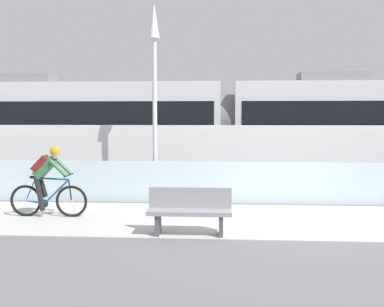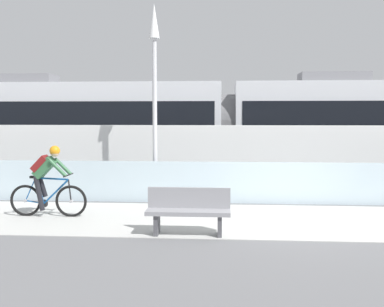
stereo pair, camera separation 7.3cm
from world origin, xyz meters
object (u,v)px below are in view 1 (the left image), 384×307
(tram, at_px, (227,126))
(lamp_post_antenna, at_px, (155,77))
(cyclist_on_bike, at_px, (48,182))
(bench, at_px, (190,210))

(tram, height_order, lamp_post_antenna, lamp_post_antenna)
(tram, bearing_deg, lamp_post_antenna, -112.80)
(cyclist_on_bike, distance_m, bench, 3.54)
(bench, bearing_deg, cyclist_on_bike, 158.63)
(lamp_post_antenna, relative_size, bench, 3.25)
(tram, distance_m, lamp_post_antenna, 5.29)
(cyclist_on_bike, bearing_deg, bench, -21.37)
(tram, bearing_deg, cyclist_on_bike, -120.79)
(cyclist_on_bike, bearing_deg, tram, 59.21)
(tram, xyz_separation_m, cyclist_on_bike, (-4.08, -6.85, -1.09))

